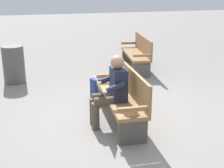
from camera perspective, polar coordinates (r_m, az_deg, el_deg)
ground_plane at (r=5.34m, az=1.39°, el=-6.85°), size 40.00×40.00×0.00m
bench_near at (r=5.18m, az=2.19°, el=-2.16°), size 1.83×0.60×0.90m
person_seated at (r=4.97m, az=-0.06°, el=-0.97°), size 0.59×0.59×1.18m
backpack at (r=6.33m, az=-2.51°, el=-0.78°), size 0.29×0.34×0.42m
bench_far at (r=8.47m, az=4.76°, el=5.78°), size 1.85×0.73×0.90m
trash_bin at (r=7.63m, az=-17.65°, el=3.44°), size 0.50×0.50×0.88m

